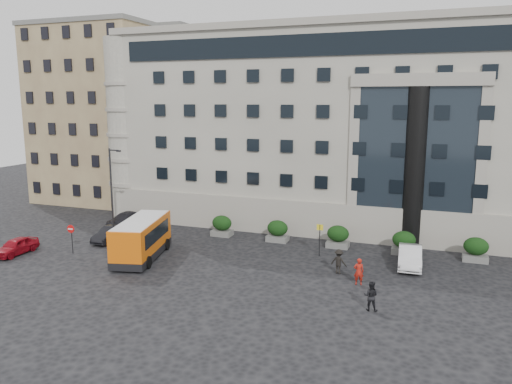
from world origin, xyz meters
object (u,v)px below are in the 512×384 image
pedestrian_b (371,296)px  parked_car_a (16,246)px  minibus (142,237)px  red_truck (171,192)px  parked_car_c (125,219)px  white_taxi (410,257)px  pedestrian_a (359,272)px  hedge_d (404,243)px  hedge_c (338,236)px  parked_car_d (137,204)px  bus_stop_sign (320,234)px  street_lamp (112,191)px  hedge_a (222,226)px  hedge_e (476,249)px  parked_car_b (110,234)px  pedestrian_c (339,262)px  no_entry_sign (71,233)px  hedge_b (278,231)px

pedestrian_b → parked_car_a: bearing=-2.4°
minibus → pedestrian_b: minibus is taller
red_truck → parked_car_c: 10.48m
parked_car_a → white_taxi: (29.24, 7.54, 0.11)m
pedestrian_a → hedge_d: bearing=-121.5°
hedge_c → pedestrian_a: (2.89, -7.89, -0.03)m
parked_car_a → parked_car_d: bearing=89.0°
bus_stop_sign → parked_car_c: bearing=171.5°
pedestrian_a → pedestrian_b: size_ratio=1.03×
minibus → hedge_d: bearing=9.4°
hedge_d → minibus: 20.37m
street_lamp → parked_car_d: size_ratio=1.51×
bus_stop_sign → parked_car_a: (-22.50, -7.73, -1.08)m
hedge_a → hedge_e: same height
white_taxi → parked_car_a: bearing=-168.9°
street_lamp → minibus: bearing=-33.2°
parked_car_c → pedestrian_a: 24.95m
hedge_a → bus_stop_sign: bearing=-16.4°
hedge_e → parked_car_c: hedge_e is taller
hedge_c → pedestrian_a: 8.40m
parked_car_b → pedestrian_b: size_ratio=2.22×
minibus → pedestrian_c: minibus is taller
white_taxi → hedge_c: bearing=149.5°
hedge_c → parked_car_a: bearing=-155.8°
parked_car_a → parked_car_d: (0.00, 16.80, 0.08)m
hedge_c → street_lamp: bearing=-165.3°
no_entry_sign → pedestrian_c: no_entry_sign is taller
hedge_a → white_taxi: size_ratio=0.40×
parked_car_c → pedestrian_c: bearing=-9.4°
hedge_b → red_truck: bearing=147.0°
pedestrian_c → parked_car_c: bearing=-3.9°
hedge_c → no_entry_sign: size_ratio=0.79×
parked_car_c → pedestrian_a: (23.61, -8.05, 0.28)m
white_taxi → pedestrian_c: pedestrian_c is taller
hedge_d → parked_car_c: hedge_d is taller
hedge_b → minibus: 11.54m
pedestrian_c → bus_stop_sign: bearing=-45.5°
bus_stop_sign → no_entry_sign: bearing=-161.9°
street_lamp → parked_car_b: bearing=-161.3°
hedge_e → pedestrian_b: bearing=-117.9°
no_entry_sign → pedestrian_a: bearing=2.4°
street_lamp → parked_car_a: street_lamp is taller
bus_stop_sign → red_truck: red_truck is taller
street_lamp → red_truck: size_ratio=1.48×
parked_car_b → hedge_b: bearing=19.1°
parked_car_a → pedestrian_a: (26.29, 2.64, 0.25)m
hedge_a → pedestrian_b: bearing=-38.9°
hedge_d → no_entry_sign: (-24.60, -8.84, 0.72)m
parked_car_c → parked_car_a: bearing=-97.2°
minibus → parked_car_d: minibus is taller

